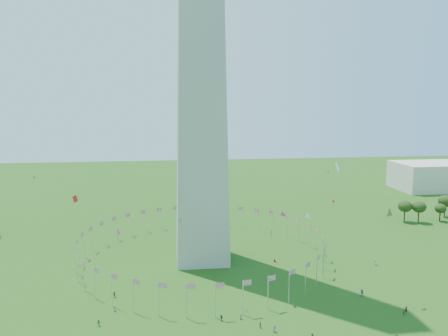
{
  "coord_description": "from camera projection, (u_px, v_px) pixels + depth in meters",
  "views": [
    {
      "loc": [
        -10.73,
        -89.23,
        52.43
      ],
      "look_at": [
        5.41,
        35.0,
        33.17
      ],
      "focal_mm": 35.0,
      "sensor_mm": 36.0,
      "label": 1
    }
  ],
  "objects": [
    {
      "name": "kites_aloft",
      "position": [
        265.0,
        217.0,
        117.71
      ],
      "size": [
        103.97,
        79.73,
        36.37
      ],
      "color": "#CC2699",
      "rests_on": "ground"
    },
    {
      "name": "crowd",
      "position": [
        259.0,
        317.0,
        105.06
      ],
      "size": [
        89.53,
        60.72,
        2.02
      ],
      "color": "black",
      "rests_on": "ground"
    },
    {
      "name": "gov_building_east_a",
      "position": [
        438.0,
        176.0,
        261.69
      ],
      "size": [
        50.0,
        30.0,
        16.0
      ],
      "primitive_type": "cube",
      "color": "beige",
      "rests_on": "ground"
    },
    {
      "name": "flag_ring",
      "position": [
        202.0,
        247.0,
        145.11
      ],
      "size": [
        80.24,
        80.24,
        9.0
      ],
      "color": "silver",
      "rests_on": "ground"
    }
  ]
}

